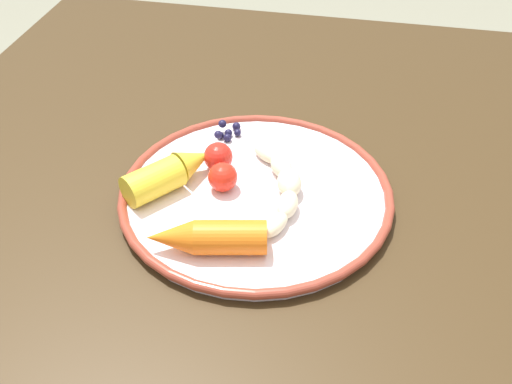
{
  "coord_description": "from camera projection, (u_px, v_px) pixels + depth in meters",
  "views": [
    {
      "loc": [
        0.53,
        0.16,
        1.23
      ],
      "look_at": [
        -0.03,
        0.04,
        0.75
      ],
      "focal_mm": 42.22,
      "sensor_mm": 36.0,
      "label": 1
    }
  ],
  "objects": [
    {
      "name": "tomato_mid",
      "position": [
        220.0,
        177.0,
        0.75
      ],
      "size": [
        0.04,
        0.04,
        0.04
      ],
      "primitive_type": "sphere",
      "color": "red",
      "rests_on": "plate"
    },
    {
      "name": "carrot_orange",
      "position": [
        206.0,
        237.0,
        0.66
      ],
      "size": [
        0.07,
        0.14,
        0.04
      ],
      "color": "orange",
      "rests_on": "plate"
    },
    {
      "name": "banana",
      "position": [
        282.0,
        184.0,
        0.75
      ],
      "size": [
        0.18,
        0.08,
        0.03
      ],
      "color": "beige",
      "rests_on": "plate"
    },
    {
      "name": "dining_table",
      "position": [
        220.0,
        254.0,
        0.8
      ],
      "size": [
        1.19,
        0.96,
        0.73
      ],
      "color": "#382814",
      "rests_on": "ground_plane"
    },
    {
      "name": "blueberry_pile",
      "position": [
        227.0,
        132.0,
        0.84
      ],
      "size": [
        0.05,
        0.03,
        0.02
      ],
      "color": "#191638",
      "rests_on": "plate"
    },
    {
      "name": "carrot_yellow",
      "position": [
        171.0,
        171.0,
        0.75
      ],
      "size": [
        0.12,
        0.11,
        0.04
      ],
      "color": "yellow",
      "rests_on": "plate"
    },
    {
      "name": "tomato_near",
      "position": [
        218.0,
        157.0,
        0.78
      ],
      "size": [
        0.04,
        0.04,
        0.04
      ],
      "primitive_type": "sphere",
      "color": "red",
      "rests_on": "plate"
    },
    {
      "name": "plate",
      "position": [
        256.0,
        194.0,
        0.76
      ],
      "size": [
        0.34,
        0.34,
        0.02
      ],
      "color": "silver",
      "rests_on": "dining_table"
    }
  ]
}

